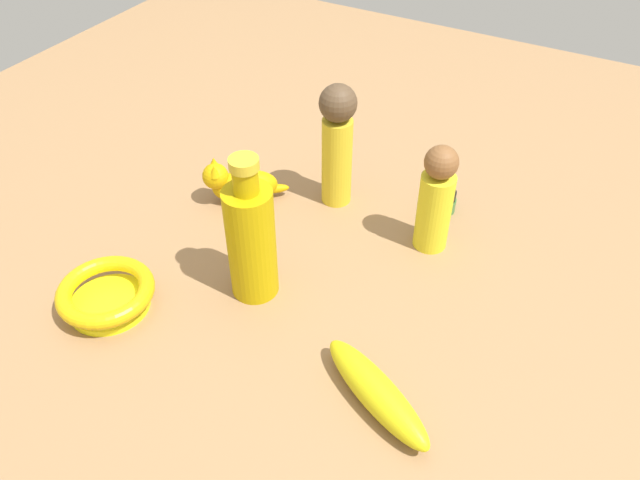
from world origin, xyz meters
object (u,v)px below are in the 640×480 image
Objects in this scene: banana at (376,392)px; nail_polish_jar at (443,201)px; bottle_tall at (251,239)px; cat_figurine at (239,184)px; person_figure_child at (337,142)px; person_figure_adult at (436,199)px; bowl at (107,294)px.

nail_polish_jar is (0.07, -0.42, -0.00)m from banana.
bottle_tall reaches higher than nail_polish_jar.
person_figure_child is at bearing -150.14° from cat_figurine.
person_figure_child is at bearing -9.73° from person_figure_adult.
bowl is 0.63× the size of person_figure_child.
banana is 0.44m from person_figure_child.
bottle_tall reaches higher than banana.
person_figure_adult is (-0.34, -0.05, 0.06)m from cat_figurine.
nail_polish_jar is 0.57m from bowl.
person_figure_child reaches higher than cat_figurine.
bowl is at bearing 44.83° from person_figure_adult.
cat_figurine reaches higher than banana.
person_figure_adult reaches higher than nail_polish_jar.
bowl is (0.17, 0.14, -0.07)m from bottle_tall.
banana is at bearing -174.81° from bowl.
bottle_tall is 1.21× the size of banana.
bowl is (0.02, 0.31, -0.01)m from cat_figurine.
cat_figurine is 0.23m from bottle_tall.
person_figure_adult is 0.20m from person_figure_child.
person_figure_adult is 0.12m from nail_polish_jar.
person_figure_child is at bearing -113.57° from bowl.
cat_figurine is 0.69× the size of person_figure_adult.
bottle_tall is at bearing 60.75° from nail_polish_jar.
bottle_tall is 1.26× the size of person_figure_adult.
person_figure_adult is at bearing 98.79° from nail_polish_jar.
nail_polish_jar is (-0.18, -0.32, -0.08)m from bottle_tall.
bottle_tall reaches higher than person_figure_child.
person_figure_adult is at bearing -135.17° from bowl.
banana is (-0.05, 0.32, -0.07)m from person_figure_adult.
cat_figurine is 0.35m from person_figure_adult.
banana is at bearing 99.23° from nail_polish_jar.
banana is (-0.25, 0.10, -0.08)m from bottle_tall.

